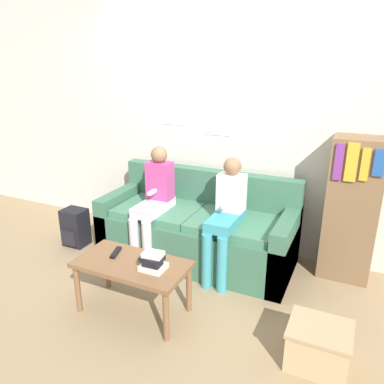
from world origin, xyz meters
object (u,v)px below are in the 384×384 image
(backpack, at_px, (75,228))
(bookshelf, at_px, (351,210))
(person_right, at_px, (226,213))
(storage_box, at_px, (318,346))
(couch, at_px, (198,230))
(tv_remote, at_px, (116,252))
(coffee_table, at_px, (132,269))
(person_left, at_px, (154,199))

(backpack, bearing_deg, bookshelf, 12.35)
(person_right, height_order, storage_box, person_right)
(couch, height_order, storage_box, couch)
(person_right, distance_m, tv_remote, 1.01)
(couch, distance_m, backpack, 1.35)
(bookshelf, bearing_deg, coffee_table, -138.79)
(bookshelf, relative_size, backpack, 3.21)
(person_right, xyz_separation_m, bookshelf, (1.00, 0.47, 0.03))
(tv_remote, relative_size, bookshelf, 0.13)
(coffee_table, distance_m, person_right, 0.96)
(bookshelf, relative_size, storage_box, 3.26)
(person_left, relative_size, tv_remote, 6.45)
(bookshelf, distance_m, storage_box, 1.34)
(coffee_table, bearing_deg, couch, 84.15)
(bookshelf, distance_m, backpack, 2.77)
(coffee_table, relative_size, bookshelf, 0.67)
(couch, distance_m, bookshelf, 1.43)
(person_left, distance_m, bookshelf, 1.80)
(tv_remote, xyz_separation_m, backpack, (-1.01, 0.64, -0.25))
(coffee_table, height_order, tv_remote, tv_remote)
(person_left, bearing_deg, storage_box, -24.78)
(coffee_table, height_order, storage_box, coffee_table)
(person_left, height_order, tv_remote, person_left)
(coffee_table, distance_m, person_left, 0.89)
(coffee_table, distance_m, backpack, 1.40)
(storage_box, bearing_deg, backpack, 165.80)
(storage_box, bearing_deg, coffee_table, -178.45)
(storage_box, distance_m, backpack, 2.68)
(couch, bearing_deg, bookshelf, 11.60)
(tv_remote, bearing_deg, couch, 56.29)
(coffee_table, height_order, backpack, coffee_table)
(bookshelf, xyz_separation_m, storage_box, (-0.06, -1.24, -0.51))
(person_right, relative_size, tv_remote, 6.29)
(person_right, xyz_separation_m, storage_box, (0.94, -0.77, -0.47))
(person_right, height_order, backpack, person_right)
(couch, distance_m, person_right, 0.52)
(coffee_table, bearing_deg, tv_remote, 162.55)
(storage_box, bearing_deg, couch, 143.38)
(couch, height_order, person_right, person_right)
(person_left, bearing_deg, coffee_table, -71.13)
(person_left, height_order, backpack, person_left)
(person_left, distance_m, person_right, 0.74)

